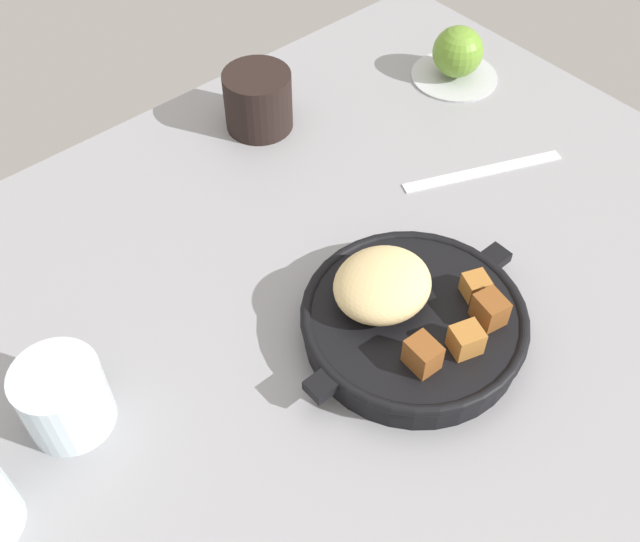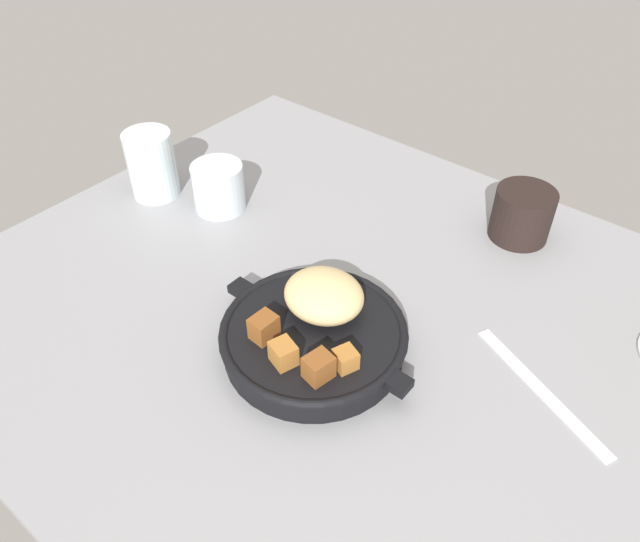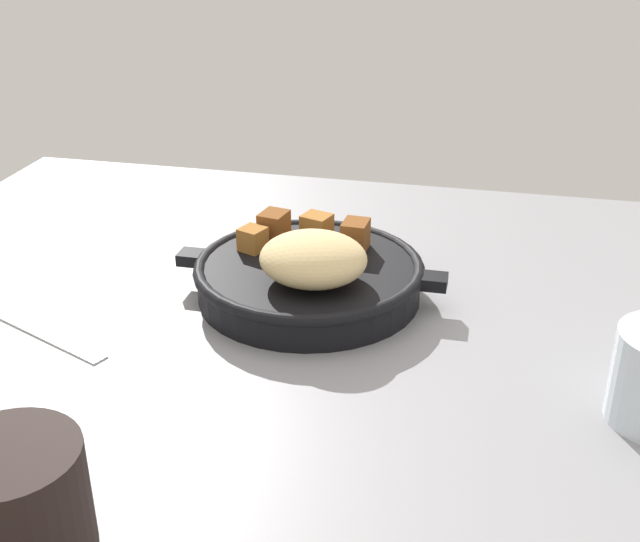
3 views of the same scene
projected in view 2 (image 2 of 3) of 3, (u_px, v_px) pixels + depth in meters
The scene contains 6 objects.
ground_plane at pixel (342, 319), 80.96cm from camera, with size 100.88×83.64×2.40cm, color gray.
cast_iron_skillet at pixel (315, 331), 73.81cm from camera, with size 26.97×22.67×8.13cm.
butter_knife at pixel (541, 390), 70.44cm from camera, with size 20.88×1.60×0.36cm, color silver.
coffee_mug_dark at pixel (522, 214), 89.98cm from camera, with size 8.71×8.71×7.76cm, color black.
water_glass_short at pixel (219, 187), 95.72cm from camera, with size 8.07×8.07×7.44cm, color silver.
water_glass_tall at pixel (152, 164), 97.58cm from camera, with size 7.57×7.57×10.77cm, color silver.
Camera 2 is at (33.84, -45.81, 56.74)cm, focal length 34.53 mm.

